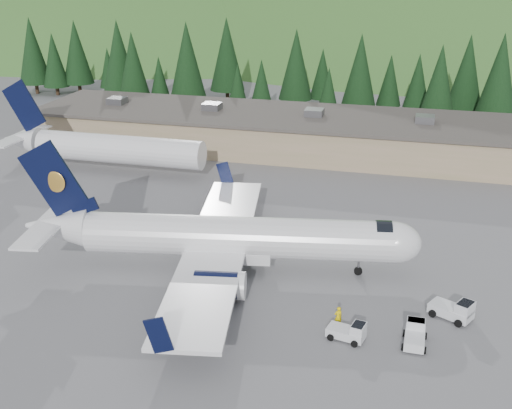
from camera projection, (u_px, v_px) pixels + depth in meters
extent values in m
plane|color=slate|center=(239.00, 270.00, 57.11)|extent=(600.00, 600.00, 0.00)
cylinder|color=white|center=(239.00, 237.00, 55.92)|extent=(27.00, 8.09, 3.60)
ellipsoid|color=white|center=(394.00, 242.00, 54.86)|extent=(5.22, 4.34, 3.60)
cylinder|color=black|center=(383.00, 237.00, 54.78)|extent=(1.82, 3.15, 2.96)
cone|color=white|center=(57.00, 226.00, 57.08)|extent=(6.27, 4.52, 3.60)
cube|color=white|center=(228.00, 252.00, 56.55)|extent=(8.06, 4.32, 0.96)
cube|color=white|center=(217.00, 246.00, 56.43)|extent=(10.71, 32.94, 0.33)
cube|color=black|center=(225.00, 173.00, 71.16)|extent=(1.93, 0.47, 2.75)
cube|color=black|center=(159.00, 335.00, 41.01)|extent=(1.93, 0.47, 2.75)
cylinder|color=black|center=(235.00, 230.00, 61.79)|extent=(4.33, 2.85, 2.20)
cylinder|color=white|center=(254.00, 230.00, 61.64)|extent=(0.96, 2.40, 2.33)
cube|color=white|center=(235.00, 225.00, 61.60)|extent=(2.11, 0.59, 0.86)
cylinder|color=black|center=(219.00, 285.00, 51.51)|extent=(4.33, 2.85, 2.20)
cylinder|color=white|center=(242.00, 286.00, 51.36)|extent=(0.96, 2.40, 2.33)
cube|color=white|center=(219.00, 279.00, 51.31)|extent=(2.11, 0.59, 0.86)
cube|color=black|center=(54.00, 179.00, 55.42)|extent=(5.88, 1.29, 7.02)
ellipsoid|color=gold|center=(57.00, 181.00, 55.65)|extent=(1.90, 0.49, 1.89)
ellipsoid|color=gold|center=(55.00, 182.00, 55.30)|extent=(1.90, 0.49, 1.89)
cube|color=black|center=(84.00, 207.00, 56.13)|extent=(2.64, 0.68, 1.90)
cube|color=white|center=(51.00, 221.00, 56.94)|extent=(4.48, 12.20, 0.21)
cylinder|color=slate|center=(358.00, 266.00, 55.96)|extent=(0.22, 0.22, 1.72)
cylinder|color=black|center=(358.00, 271.00, 56.14)|extent=(0.76, 0.39, 0.73)
cylinder|color=slate|center=(211.00, 247.00, 59.39)|extent=(0.27, 0.27, 1.91)
cylinder|color=black|center=(215.00, 251.00, 59.51)|extent=(1.09, 0.51, 1.05)
cylinder|color=black|center=(207.00, 251.00, 59.57)|extent=(1.09, 0.51, 1.05)
cylinder|color=slate|center=(202.00, 273.00, 54.60)|extent=(0.27, 0.27, 1.91)
cylinder|color=black|center=(207.00, 277.00, 54.73)|extent=(1.09, 0.51, 1.05)
cylinder|color=black|center=(198.00, 277.00, 54.79)|extent=(1.09, 0.51, 1.05)
cylinder|color=white|center=(120.00, 149.00, 80.94)|extent=(22.00, 3.60, 3.60)
cone|color=white|center=(22.00, 140.00, 84.17)|extent=(5.00, 3.60, 3.60)
cube|color=black|center=(24.00, 106.00, 82.24)|extent=(5.82, 0.28, 6.89)
cube|color=white|center=(21.00, 136.00, 83.95)|extent=(2.40, 11.00, 0.20)
cube|color=silver|center=(346.00, 333.00, 46.79)|extent=(2.96, 1.91, 0.64)
cube|color=silver|center=(358.00, 329.00, 46.20)|extent=(1.16, 1.44, 0.82)
cube|color=black|center=(359.00, 325.00, 46.07)|extent=(1.05, 1.33, 0.09)
cylinder|color=black|center=(361.00, 334.00, 47.10)|extent=(0.54, 0.30, 0.51)
cylinder|color=black|center=(354.00, 344.00, 45.89)|extent=(0.54, 0.30, 0.51)
cylinder|color=black|center=(337.00, 328.00, 47.86)|extent=(0.54, 0.30, 0.51)
cylinder|color=black|center=(331.00, 337.00, 46.65)|extent=(0.54, 0.30, 0.51)
cube|color=silver|center=(451.00, 311.00, 49.49)|extent=(3.58, 2.89, 0.75)
cube|color=silver|center=(465.00, 308.00, 48.59)|extent=(1.63, 1.82, 0.96)
cube|color=black|center=(466.00, 303.00, 48.43)|extent=(1.49, 1.67, 0.11)
cylinder|color=black|center=(468.00, 315.00, 49.52)|extent=(0.64, 0.48, 0.60)
cylinder|color=black|center=(458.00, 323.00, 48.34)|extent=(0.64, 0.48, 0.60)
cylinder|color=black|center=(443.00, 305.00, 50.85)|extent=(0.64, 0.48, 0.60)
cylinder|color=black|center=(433.00, 314.00, 49.67)|extent=(0.64, 0.48, 0.60)
cube|color=silver|center=(415.00, 338.00, 46.06)|extent=(1.45, 2.84, 0.66)
cube|color=silver|center=(416.00, 325.00, 46.70)|extent=(1.33, 0.96, 0.85)
cube|color=black|center=(416.00, 320.00, 46.56)|extent=(1.23, 0.86, 0.09)
cylinder|color=black|center=(404.00, 333.00, 47.19)|extent=(0.21, 0.53, 0.53)
cylinder|color=black|center=(425.00, 336.00, 46.81)|extent=(0.21, 0.53, 0.53)
cylinder|color=black|center=(403.00, 347.00, 45.50)|extent=(0.21, 0.53, 0.53)
cylinder|color=black|center=(425.00, 350.00, 45.13)|extent=(0.21, 0.53, 0.53)
cube|color=#8B7F57|center=(279.00, 132.00, 91.62)|extent=(70.00, 16.00, 4.80)
cube|color=#47423D|center=(279.00, 115.00, 90.68)|extent=(71.00, 17.00, 0.40)
cube|color=slate|center=(117.00, 101.00, 96.35)|extent=(2.50, 2.50, 1.00)
cube|color=slate|center=(212.00, 106.00, 92.81)|extent=(2.50, 2.50, 1.00)
cube|color=slate|center=(314.00, 113.00, 89.27)|extent=(2.50, 2.50, 1.00)
cube|color=slate|center=(425.00, 119.00, 85.73)|extent=(2.50, 2.50, 1.00)
imported|color=yellow|center=(338.00, 317.00, 48.23)|extent=(0.73, 0.65, 1.67)
cone|color=black|center=(32.00, 50.00, 125.48)|extent=(6.23, 6.23, 12.75)
cone|color=black|center=(54.00, 60.00, 124.91)|extent=(5.05, 5.05, 10.33)
cone|color=black|center=(76.00, 52.00, 125.90)|extent=(5.99, 5.99, 12.26)
cone|color=black|center=(108.00, 68.00, 126.72)|extent=(3.79, 3.79, 7.74)
cone|color=black|center=(117.00, 62.00, 120.30)|extent=(5.25, 5.25, 10.74)
cone|color=black|center=(119.00, 58.00, 114.63)|extent=(6.49, 6.49, 13.27)
cone|color=black|center=(133.00, 66.00, 111.94)|extent=(5.79, 5.79, 11.84)
cone|color=black|center=(159.00, 80.00, 112.79)|extent=(4.01, 4.01, 8.20)
cone|color=black|center=(187.00, 61.00, 111.04)|extent=(6.51, 6.51, 13.32)
cone|color=black|center=(227.00, 54.00, 118.68)|extent=(6.48, 6.48, 13.26)
cone|color=black|center=(237.00, 87.00, 108.37)|extent=(3.81, 3.81, 7.79)
cone|color=black|center=(261.00, 85.00, 108.14)|extent=(4.11, 4.11, 8.42)
cone|color=black|center=(296.00, 64.00, 112.26)|extent=(5.95, 5.95, 12.18)
cone|color=black|center=(322.00, 74.00, 115.80)|extent=(4.38, 4.38, 8.96)
cone|color=black|center=(328.00, 90.00, 106.44)|extent=(3.69, 3.69, 7.56)
cone|color=black|center=(360.00, 69.00, 108.31)|extent=(5.83, 5.83, 11.93)
cone|color=black|center=(390.00, 80.00, 110.67)|extent=(4.28, 4.28, 8.76)
cone|color=black|center=(418.00, 81.00, 108.96)|extent=(4.45, 4.45, 9.10)
cone|color=black|center=(439.00, 82.00, 99.00)|extent=(5.65, 5.65, 11.56)
cone|color=black|center=(467.00, 73.00, 104.43)|extent=(5.97, 5.97, 12.22)
cone|color=black|center=(500.00, 76.00, 98.62)|extent=(6.37, 6.37, 13.03)
ellipsoid|color=#30561A|center=(144.00, 222.00, 258.84)|extent=(336.00, 240.00, 240.00)
ellipsoid|color=#30561A|center=(473.00, 248.00, 258.83)|extent=(420.00, 300.00, 300.00)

